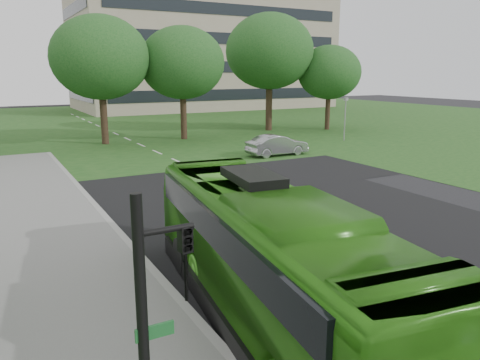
{
  "coord_description": "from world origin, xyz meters",
  "views": [
    {
      "loc": [
        -10.96,
        -10.61,
        5.73
      ],
      "look_at": [
        -2.35,
        5.08,
        1.6
      ],
      "focal_mm": 35.0,
      "sensor_mm": 36.0,
      "label": 1
    }
  ],
  "objects": [
    {
      "name": "traffic_light",
      "position": [
        -9.51,
        -6.0,
        2.65
      ],
      "size": [
        0.72,
        0.2,
        4.51
      ],
      "rotation": [
        0.0,
        0.0,
        0.16
      ],
      "color": "black",
      "rests_on": "ground"
    },
    {
      "name": "camera_pole",
      "position": [
        16.0,
        20.0,
        2.37
      ],
      "size": [
        0.36,
        0.33,
        3.67
      ],
      "rotation": [
        0.0,
        0.0,
        -0.27
      ],
      "color": "gray",
      "rests_on": "ground"
    },
    {
      "name": "ground",
      "position": [
        0.0,
        0.0,
        0.0
      ],
      "size": [
        160.0,
        160.0,
        0.0
      ],
      "primitive_type": "plane",
      "color": "black",
      "rests_on": "ground"
    },
    {
      "name": "tree_park_c",
      "position": [
        4.4,
        27.63,
        6.5
      ],
      "size": [
        7.22,
        7.22,
        9.59
      ],
      "color": "black",
      "rests_on": "ground"
    },
    {
      "name": "tree_park_e",
      "position": [
        19.95,
        27.15,
        5.71
      ],
      "size": [
        6.31,
        6.31,
        8.41
      ],
      "color": "black",
      "rests_on": "ground"
    },
    {
      "name": "bus",
      "position": [
        -5.44,
        -2.04,
        1.56
      ],
      "size": [
        4.05,
        11.44,
        3.12
      ],
      "primitive_type": "imported",
      "rotation": [
        0.0,
        0.0,
        -0.13
      ],
      "color": "#388D1B",
      "rests_on": "ground"
    },
    {
      "name": "street_surfaces",
      "position": [
        -0.38,
        22.75,
        0.03
      ],
      "size": [
        120.0,
        120.0,
        0.15
      ],
      "color": "black",
      "rests_on": "ground"
    },
    {
      "name": "tree_park_b",
      "position": [
        -2.36,
        27.99,
        6.85
      ],
      "size": [
        7.75,
        7.75,
        10.16
      ],
      "color": "black",
      "rests_on": "ground"
    },
    {
      "name": "sedan",
      "position": [
        7.01,
        16.7,
        0.73
      ],
      "size": [
        4.45,
        1.58,
        1.46
      ],
      "primitive_type": "imported",
      "rotation": [
        0.0,
        0.0,
        1.58
      ],
      "color": "#9A9A9E",
      "rests_on": "ground"
    },
    {
      "name": "office_building",
      "position": [
        21.96,
        61.96,
        12.5
      ],
      "size": [
        40.1,
        20.1,
        25.0
      ],
      "color": "gray",
      "rests_on": "ground"
    },
    {
      "name": "tree_park_d",
      "position": [
        14.32,
        29.46,
        7.71
      ],
      "size": [
        8.61,
        8.61,
        11.39
      ],
      "color": "black",
      "rests_on": "ground"
    }
  ]
}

